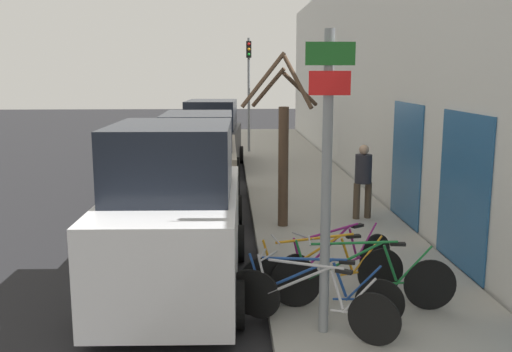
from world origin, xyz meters
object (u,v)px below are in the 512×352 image
(bicycle_1, at_px, (313,293))
(bicycle_2, at_px, (362,279))
(parked_car_0, at_px, (175,218))
(traffic_light, at_px, (249,79))
(bicycle_4, at_px, (337,261))
(bicycle_0, at_px, (313,302))
(street_tree, at_px, (283,147))
(pedestrian_near, at_px, (363,176))
(bicycle_3, at_px, (323,273))
(parked_car_1, at_px, (199,166))
(signpost, at_px, (327,176))
(parked_car_2, at_px, (212,139))

(bicycle_1, height_order, bicycle_2, bicycle_2)
(parked_car_0, xyz_separation_m, traffic_light, (1.61, 14.64, 1.88))
(bicycle_2, relative_size, traffic_light, 0.55)
(bicycle_4, bearing_deg, bicycle_0, 125.08)
(street_tree, bearing_deg, pedestrian_near, 15.59)
(bicycle_3, distance_m, traffic_light, 15.67)
(bicycle_4, xyz_separation_m, traffic_light, (-0.78, 14.97, 2.49))
(bicycle_4, bearing_deg, traffic_light, -30.77)
(pedestrian_near, bearing_deg, street_tree, 0.03)
(bicycle_2, xyz_separation_m, bicycle_3, (-0.48, 0.30, -0.00))
(bicycle_2, height_order, parked_car_1, parked_car_1)
(signpost, bearing_deg, bicycle_3, 81.22)
(bicycle_0, bearing_deg, pedestrian_near, 12.86)
(signpost, relative_size, bicycle_3, 1.52)
(parked_car_2, xyz_separation_m, traffic_light, (1.38, 3.52, 1.96))
(bicycle_3, xyz_separation_m, traffic_light, (-0.50, 15.46, 2.48))
(bicycle_3, bearing_deg, parked_car_2, -1.03)
(parked_car_0, relative_size, parked_car_2, 0.94)
(bicycle_1, xyz_separation_m, bicycle_3, (0.23, 0.66, 0.03))
(parked_car_1, bearing_deg, street_tree, -48.20)
(bicycle_0, relative_size, bicycle_4, 0.95)
(signpost, relative_size, parked_car_0, 0.82)
(parked_car_2, bearing_deg, bicycle_4, -75.68)
(bicycle_4, height_order, parked_car_2, parked_car_2)
(signpost, relative_size, parked_car_2, 0.78)
(bicycle_0, xyz_separation_m, bicycle_4, (0.56, 1.45, 0.01))
(signpost, distance_m, bicycle_0, 1.57)
(bicycle_1, relative_size, parked_car_0, 0.50)
(bicycle_4, relative_size, pedestrian_near, 1.21)
(bicycle_2, bearing_deg, bicycle_1, 122.11)
(bicycle_3, relative_size, traffic_light, 0.53)
(bicycle_4, height_order, parked_car_0, parked_car_0)
(parked_car_2, bearing_deg, street_tree, -74.36)
(signpost, distance_m, parked_car_2, 13.07)
(bicycle_0, bearing_deg, bicycle_2, -17.49)
(bicycle_2, distance_m, street_tree, 4.53)
(traffic_light, bearing_deg, bicycle_3, -88.15)
(bicycle_2, distance_m, parked_car_1, 6.85)
(signpost, bearing_deg, parked_car_1, 104.91)
(parked_car_0, bearing_deg, bicycle_0, -42.56)
(bicycle_4, distance_m, parked_car_1, 6.05)
(pedestrian_near, relative_size, traffic_light, 0.36)
(bicycle_2, bearing_deg, bicycle_0, 136.30)
(signpost, height_order, parked_car_1, signpost)
(parked_car_2, relative_size, street_tree, 1.31)
(parked_car_0, distance_m, parked_car_2, 11.13)
(bicycle_1, distance_m, bicycle_4, 1.26)
(bicycle_1, distance_m, traffic_light, 16.31)
(bicycle_2, xyz_separation_m, parked_car_0, (-2.59, 1.12, 0.60))
(bicycle_4, bearing_deg, bicycle_1, 122.12)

